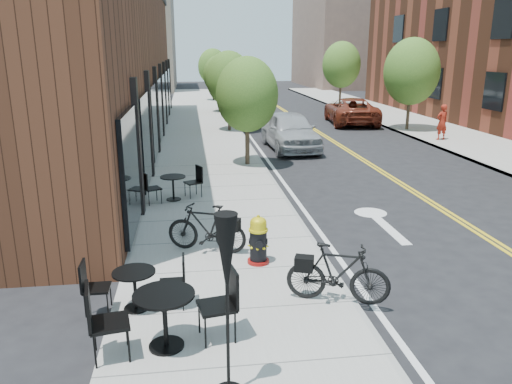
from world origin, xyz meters
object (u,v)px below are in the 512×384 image
parked_car_c (242,102)px  bistro_set_c (173,185)px  parked_car_far (351,111)px  pedestrian (442,122)px  parked_car_b (250,112)px  bicycle_right (338,273)px  bistro_set_a (165,312)px  bicycle_left (206,228)px  patio_umbrella (227,269)px  fire_hydrant (258,240)px  bistro_set_b (135,284)px  parked_car_a (290,130)px

parked_car_c → bistro_set_c: bearing=-96.4°
parked_car_c → parked_car_far: parked_car_c is taller
parked_car_far → pedestrian: (2.26, -6.32, 0.18)m
parked_car_b → bicycle_right: bearing=-89.5°
parked_car_b → bistro_set_a: bearing=-96.3°
bicycle_left → parked_car_far: bearing=175.3°
bistro_set_a → parked_car_b: size_ratio=0.50×
parked_car_c → parked_car_far: size_ratio=1.05×
bicycle_right → parked_car_b: (1.14, 21.37, 0.04)m
patio_umbrella → bistro_set_a: bearing=125.3°
parked_car_far → parked_car_c: bearing=-33.4°
parked_car_b → fire_hydrant: bearing=-92.8°
bicycle_left → bicycle_right: bicycle_right is taller
bicycle_left → parked_car_c: parked_car_c is taller
bistro_set_b → parked_car_b: 21.62m
bistro_set_c → pedestrian: pedestrian is taller
bicycle_right → bistro_set_a: size_ratio=0.84×
bistro_set_b → parked_car_c: size_ratio=0.28×
bistro_set_a → bistro_set_b: (-0.52, 1.14, -0.11)m
parked_car_a → pedestrian: 7.27m
bicycle_right → parked_car_far: parked_car_far is taller
bistro_set_b → parked_car_b: bearing=78.0°
fire_hydrant → bistro_set_b: (-2.19, -1.53, -0.03)m
parked_car_a → parked_car_b: (-0.80, 7.75, -0.14)m
bistro_set_b → parked_car_c: parked_car_c is taller
bistro_set_c → parked_car_a: size_ratio=0.35×
pedestrian → bistro_set_b: bearing=35.6°
bistro_set_a → bistro_set_c: size_ratio=1.24×
patio_umbrella → parked_car_a: 16.18m
bicycle_left → parked_car_far: parked_car_far is taller
parked_car_a → bistro_set_b: bearing=-113.7°
bistro_set_b → pedestrian: size_ratio=0.97×
parked_car_c → bistro_set_b: bearing=-94.6°
bistro_set_a → bistro_set_c: bistro_set_a is taller
patio_umbrella → parked_car_c: (3.09, 27.58, -0.95)m
bicycle_left → parked_car_b: (3.18, 18.92, 0.04)m
bistro_set_b → pedestrian: bearing=48.4°
bistro_set_c → parked_car_a: parked_car_a is taller
bistro_set_c → parked_car_c: size_ratio=0.29×
bicycle_left → parked_car_a: size_ratio=0.36×
fire_hydrant → patio_umbrella: 4.06m
patio_umbrella → bicycle_left: bearing=91.1°
pedestrian → bistro_set_c: bearing=21.0°
bistro_set_c → pedestrian: size_ratio=1.01×
parked_car_a → bistro_set_c: bearing=-125.3°
fire_hydrant → pedestrian: pedestrian is taller
bistro_set_c → parked_car_b: parked_car_b is taller
fire_hydrant → bicycle_left: size_ratio=0.58×
bicycle_right → parked_car_b: bearing=17.0°
bistro_set_a → bistro_set_c: (-0.08, 7.18, -0.10)m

